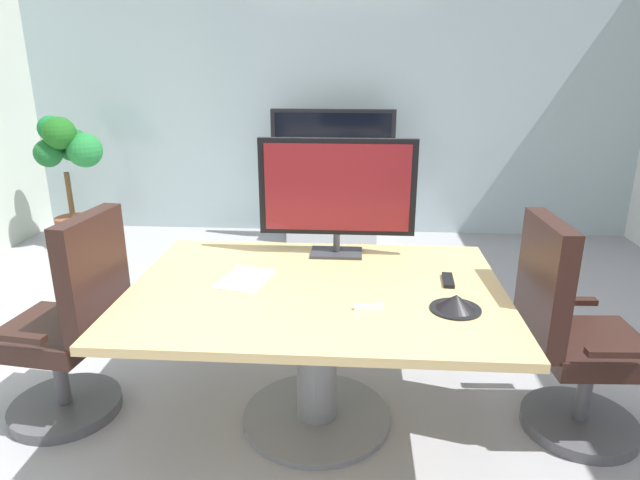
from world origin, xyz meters
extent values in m
plane|color=#99999E|center=(0.00, 0.00, 0.00)|extent=(7.79, 7.79, 0.00)
cube|color=#9EB2B7|center=(0.00, 3.39, 1.47)|extent=(6.27, 0.10, 2.94)
cube|color=tan|center=(0.11, 0.08, 0.72)|extent=(1.77, 1.28, 0.04)
cylinder|color=slate|center=(0.11, 0.08, 0.35)|extent=(0.20, 0.20, 0.70)
cylinder|color=slate|center=(0.11, 0.08, 0.01)|extent=(0.76, 0.76, 0.03)
cylinder|color=#4C4C51|center=(-1.21, 0.05, 0.03)|extent=(0.56, 0.56, 0.06)
cylinder|color=#4C4C51|center=(-1.21, 0.05, 0.24)|extent=(0.07, 0.07, 0.36)
cube|color=black|center=(-1.21, 0.05, 0.46)|extent=(0.53, 0.53, 0.10)
cube|color=black|center=(-0.94, 0.02, 0.79)|extent=(0.14, 0.46, 0.60)
cube|color=black|center=(-1.16, 0.30, 0.58)|extent=(0.28, 0.08, 0.03)
cube|color=black|center=(-1.22, -0.21, 0.58)|extent=(0.28, 0.08, 0.03)
cylinder|color=#4C4C51|center=(1.43, 0.10, 0.03)|extent=(0.56, 0.56, 0.06)
cylinder|color=#4C4C51|center=(1.43, 0.10, 0.24)|extent=(0.07, 0.07, 0.36)
cube|color=black|center=(1.43, 0.10, 0.46)|extent=(0.50, 0.50, 0.10)
cube|color=black|center=(1.16, 0.08, 0.79)|extent=(0.11, 0.46, 0.60)
cube|color=black|center=(1.42, -0.17, 0.58)|extent=(0.28, 0.06, 0.03)
cube|color=black|center=(1.40, 0.35, 0.58)|extent=(0.28, 0.06, 0.03)
cube|color=#333338|center=(0.19, 0.54, 0.75)|extent=(0.28, 0.18, 0.02)
cylinder|color=#333338|center=(0.19, 0.54, 0.81)|extent=(0.04, 0.04, 0.10)
cube|color=black|center=(0.19, 0.55, 1.12)|extent=(0.84, 0.04, 0.52)
cube|color=maroon|center=(0.19, 0.53, 1.12)|extent=(0.77, 0.01, 0.47)
cube|color=#B7BABC|center=(0.05, 3.04, 0.28)|extent=(0.90, 0.36, 0.55)
cube|color=black|center=(0.05, 3.02, 0.93)|extent=(1.20, 0.06, 0.76)
cube|color=black|center=(0.05, 2.99, 0.93)|extent=(1.12, 0.01, 0.69)
cylinder|color=brown|center=(-2.46, 2.64, 0.15)|extent=(0.34, 0.34, 0.30)
cylinder|color=brown|center=(-2.46, 2.64, 0.52)|extent=(0.05, 0.05, 0.44)
sphere|color=#227934|center=(-2.24, 2.62, 0.96)|extent=(0.32, 0.32, 0.32)
sphere|color=#155D24|center=(-2.43, 2.78, 0.98)|extent=(0.31, 0.31, 0.31)
sphere|color=#156C2F|center=(-2.58, 2.71, 1.14)|extent=(0.24, 0.24, 0.24)
sphere|color=#195D26|center=(-2.55, 2.54, 0.94)|extent=(0.25, 0.25, 0.25)
sphere|color=#1D601C|center=(-2.42, 2.55, 1.12)|extent=(0.30, 0.30, 0.30)
cone|color=black|center=(0.73, -0.13, 0.78)|extent=(0.19, 0.19, 0.07)
cylinder|color=black|center=(0.73, -0.13, 0.75)|extent=(0.22, 0.22, 0.01)
cube|color=black|center=(0.74, 0.18, 0.75)|extent=(0.06, 0.17, 0.02)
cube|color=silver|center=(0.35, -0.15, 0.75)|extent=(0.13, 0.05, 0.02)
cube|color=white|center=(-0.25, 0.14, 0.75)|extent=(0.27, 0.34, 0.01)
camera|label=1|loc=(0.29, -2.31, 1.77)|focal=30.83mm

